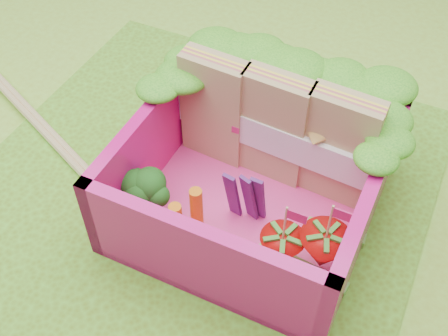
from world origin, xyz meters
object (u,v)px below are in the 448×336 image
object	(u,v)px
bento_box	(253,175)
broccoli	(144,190)
chopsticks	(44,128)
sandwich_stack	(275,128)
strawberry_left	(281,250)
strawberry_right	(323,251)

from	to	relation	value
bento_box	broccoli	bearing A→B (deg)	-147.22
broccoli	chopsticks	size ratio (longest dim) A/B	0.15
sandwich_stack	chopsticks	xyz separation A→B (m)	(-1.47, -0.29, -0.36)
strawberry_left	chopsticks	world-z (taller)	strawberry_left
strawberry_left	strawberry_right	bearing A→B (deg)	21.47
strawberry_right	broccoli	bearing A→B (deg)	-175.50
bento_box	broccoli	distance (m)	0.59
sandwich_stack	chopsticks	size ratio (longest dim) A/B	0.55
strawberry_right	strawberry_left	bearing A→B (deg)	-158.53
sandwich_stack	chopsticks	bearing A→B (deg)	-168.93
sandwich_stack	strawberry_left	world-z (taller)	sandwich_stack
bento_box	sandwich_stack	xyz separation A→B (m)	(0.00, 0.28, 0.11)
chopsticks	sandwich_stack	bearing A→B (deg)	11.07
strawberry_right	chopsticks	distance (m)	1.98
bento_box	sandwich_stack	bearing A→B (deg)	89.09
bento_box	sandwich_stack	size ratio (longest dim) A/B	1.04
sandwich_stack	strawberry_left	bearing A→B (deg)	-64.13
strawberry_right	sandwich_stack	bearing A→B (deg)	132.63
sandwich_stack	strawberry_right	xyz separation A→B (m)	(0.48, -0.53, -0.20)
broccoli	strawberry_left	world-z (taller)	strawberry_left
broccoli	strawberry_right	xyz separation A→B (m)	(0.98, 0.08, -0.05)
bento_box	broccoli	world-z (taller)	bento_box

